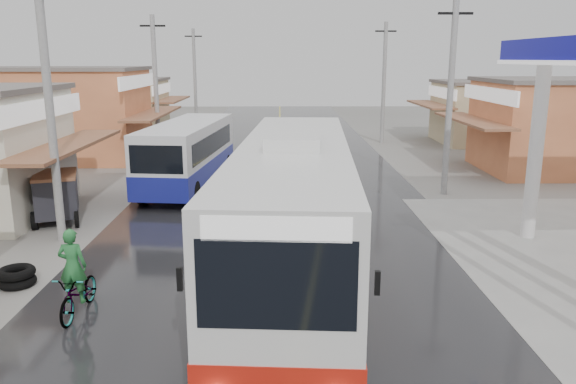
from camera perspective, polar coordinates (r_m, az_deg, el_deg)
name	(u,v)px	position (r m, az deg, el deg)	size (l,w,h in m)	color
road	(280,194)	(23.91, -0.79, -0.24)	(12.00, 90.00, 0.02)	black
centre_line	(280,194)	(23.91, -0.79, -0.21)	(0.15, 90.00, 0.01)	#D8CC4C
shopfronts_left	(7,181)	(29.81, -26.65, 1.04)	(11.00, 44.00, 5.20)	tan
utility_poles_left	(122,190)	(25.85, -16.50, 0.22)	(1.60, 50.00, 8.00)	gray
utility_poles_right	(444,194)	(24.92, 15.53, -0.20)	(1.60, 36.00, 8.00)	gray
coach_bus	(294,212)	(14.13, 0.63, -2.02)	(3.60, 12.74, 3.93)	silver
second_bus	(188,153)	(25.28, -10.12, 3.89)	(3.29, 8.92, 2.89)	silver
cyclist	(77,287)	(13.57, -20.61, -8.98)	(0.77, 1.97, 2.09)	black
tricycle_near	(56,194)	(21.30, -22.50, -0.23)	(2.14, 2.47, 1.76)	#26262D
tyre_stack	(17,277)	(16.01, -25.86, -7.76)	(0.94, 0.94, 0.48)	black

